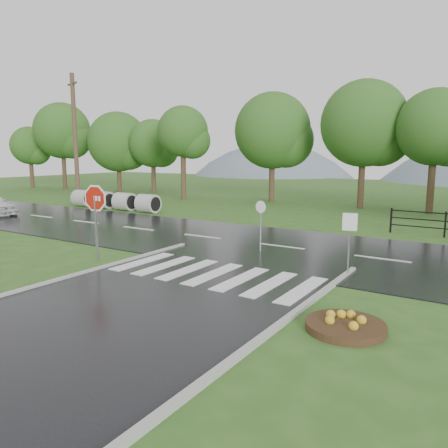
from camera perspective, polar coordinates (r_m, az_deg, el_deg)
The scene contains 10 objects.
ground at distance 10.35m, azimuth -17.48°, elevation -12.90°, with size 120.00×120.00×0.00m, color #2E591D.
main_road at distance 18.12m, azimuth 7.53°, elevation -3.05°, with size 90.00×8.00×0.04m, color black.
crosswalk at distance 13.86m, azimuth -1.38°, elevation -6.53°, with size 6.50×2.80×0.02m.
treeline at distance 30.98m, azimuth 20.36°, elevation 1.55°, with size 83.20×5.20×10.00m.
culvert_pipes at distance 31.01m, azimuth -14.20°, elevation 2.97°, with size 7.60×1.20×1.20m.
stop_sign at distance 16.05m, azimuth -16.46°, elevation 2.35°, with size 1.28×0.20×2.91m.
flower_bed at distance 10.12m, azimuth 15.59°, elevation -12.54°, with size 1.74×1.74×0.35m.
reg_sign_small at distance 14.02m, azimuth 16.08°, elevation -0.95°, with size 0.44×0.12×2.01m.
reg_sign_round at distance 16.91m, azimuth 4.81°, elevation 0.61°, with size 0.47×0.10×2.02m.
utility_pole_west at distance 34.43m, azimuth -18.85°, elevation 10.43°, with size 1.64×0.63×9.52m.
Camera 1 is at (7.48, -6.05, 3.83)m, focal length 35.00 mm.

